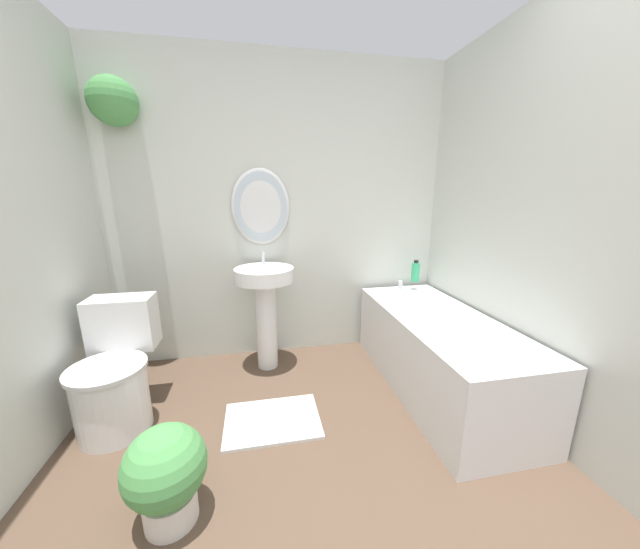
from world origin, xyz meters
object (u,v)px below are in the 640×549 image
pedestal_sink (265,299)px  shampoo_bottle (415,272)px  potted_plant (166,472)px  toilet (116,374)px  bathtub (438,351)px

pedestal_sink → shampoo_bottle: size_ratio=4.98×
pedestal_sink → potted_plant: bearing=-110.5°
toilet → potted_plant: (0.45, -0.73, -0.07)m
toilet → pedestal_sink: (0.91, 0.48, 0.26)m
toilet → shampoo_bottle: (2.20, 0.57, 0.39)m
pedestal_sink → potted_plant: pedestal_sink is taller
bathtub → potted_plant: size_ratio=3.40×
toilet → pedestal_sink: size_ratio=0.79×
pedestal_sink → bathtub: (1.17, -0.54, -0.29)m
pedestal_sink → potted_plant: (-0.45, -1.21, -0.33)m
toilet → bathtub: 2.08m
toilet → pedestal_sink: bearing=28.0°
pedestal_sink → bathtub: pedestal_sink is taller
toilet → bathtub: toilet is taller
bathtub → potted_plant: (-1.62, -0.67, -0.04)m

